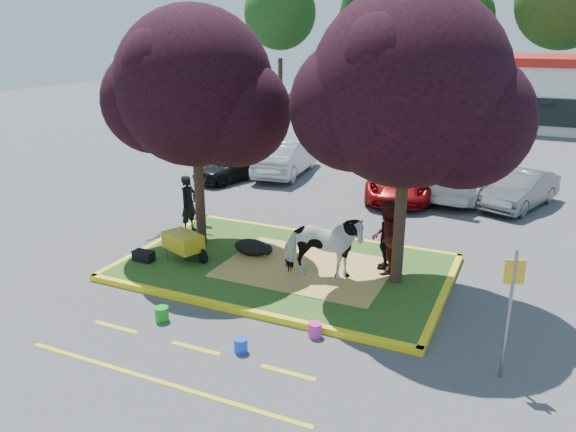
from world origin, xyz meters
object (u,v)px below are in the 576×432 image
at_px(calf, 252,247).
at_px(wheelbarrow, 184,242).
at_px(bucket_pink, 315,330).
at_px(bucket_green, 162,314).
at_px(handler, 189,204).
at_px(car_black, 234,165).
at_px(cow, 323,247).
at_px(car_silver, 286,157).
at_px(sign_post, 510,301).
at_px(bucket_blue, 241,345).

distance_m(calf, wheelbarrow, 1.83).
xyz_separation_m(calf, bucket_pink, (3.07, -3.03, -0.22)).
height_order(bucket_green, bucket_pink, bucket_green).
xyz_separation_m(handler, car_black, (-2.11, 6.40, -0.40)).
relative_size(calf, bucket_green, 3.19).
bearing_deg(calf, cow, -8.40).
distance_m(bucket_pink, car_silver, 13.59).
xyz_separation_m(car_black, car_silver, (1.60, 1.75, 0.15)).
bearing_deg(bucket_pink, car_silver, 117.10).
relative_size(handler, wheelbarrow, 0.90).
height_order(calf, bucket_green, calf).
bearing_deg(sign_post, bucket_pink, 163.01).
xyz_separation_m(calf, bucket_green, (-0.19, -3.79, -0.21)).
height_order(wheelbarrow, bucket_green, wheelbarrow).
bearing_deg(bucket_pink, bucket_blue, -134.19).
height_order(calf, bucket_pink, calf).
height_order(calf, car_silver, car_silver).
relative_size(wheelbarrow, bucket_pink, 6.36).
bearing_deg(calf, sign_post, -16.33).
bearing_deg(cow, car_silver, 16.63).
bearing_deg(car_black, bucket_pink, -33.50).
xyz_separation_m(cow, bucket_blue, (-0.34, -3.51, -0.85)).
xyz_separation_m(handler, bucket_green, (2.42, -4.70, -0.86)).
relative_size(sign_post, bucket_blue, 8.62).
distance_m(handler, car_black, 6.75).
bearing_deg(bucket_pink, sign_post, 1.60).
bearing_deg(cow, bucket_green, 129.01).
xyz_separation_m(sign_post, bucket_blue, (-4.69, -1.23, -1.37)).
distance_m(wheelbarrow, bucket_green, 3.08).
distance_m(handler, bucket_green, 5.36).
xyz_separation_m(cow, bucket_green, (-2.49, -3.14, -0.83)).
height_order(cow, car_silver, cow).
relative_size(calf, handler, 0.58).
xyz_separation_m(handler, wheelbarrow, (1.13, -1.95, -0.36)).
distance_m(sign_post, bucket_green, 7.03).
height_order(cow, bucket_pink, cow).
relative_size(calf, bucket_pink, 3.34).
xyz_separation_m(sign_post, bucket_green, (-6.84, -0.86, -1.36)).
bearing_deg(wheelbarrow, handler, 141.31).
bearing_deg(car_black, car_silver, 67.02).
distance_m(cow, handler, 5.16).
xyz_separation_m(bucket_green, bucket_blue, (2.15, -0.38, -0.02)).
xyz_separation_m(handler, sign_post, (9.26, -3.84, 0.50)).
distance_m(sign_post, bucket_blue, 5.04).
relative_size(bucket_blue, car_black, 0.08).
relative_size(bucket_pink, bucket_blue, 1.06).
bearing_deg(calf, handler, 168.19).
bearing_deg(bucket_blue, wheelbarrow, 137.80).
relative_size(cow, handler, 1.15).
bearing_deg(handler, cow, -103.60).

